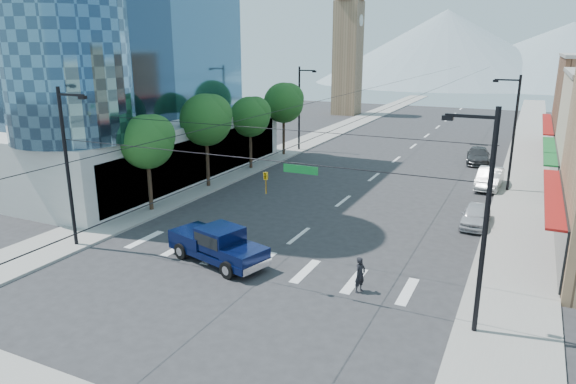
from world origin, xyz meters
name	(u,v)px	position (x,y,z in m)	size (l,w,h in m)	color
ground	(250,274)	(0.00, 0.00, 0.00)	(160.00, 160.00, 0.00)	#28282B
sidewalk_left	(322,135)	(-12.00, 40.00, 0.07)	(4.00, 120.00, 0.15)	gray
sidewalk_right	(528,151)	(12.00, 40.00, 0.07)	(4.00, 120.00, 0.15)	gray
office_tower	(62,5)	(-26.26, 13.85, 14.45)	(29.50, 27.00, 30.00)	#B7B7B2
clock_tower	(348,49)	(-16.50, 62.00, 10.64)	(4.80, 4.80, 20.40)	#8C6B4C
mountain_left	(445,46)	(-15.00, 150.00, 11.00)	(80.00, 80.00, 22.00)	gray
mountain_right	(570,53)	(20.00, 160.00, 9.00)	(90.00, 90.00, 18.00)	gray
tree_near	(149,140)	(-11.07, 6.10, 4.99)	(3.65, 3.64, 6.71)	black
tree_midnear	(208,118)	(-11.07, 13.10, 5.59)	(4.09, 4.09, 7.52)	black
tree_midfar	(252,116)	(-11.07, 20.10, 4.99)	(3.65, 3.64, 6.71)	black
tree_far	(285,102)	(-11.07, 27.10, 5.59)	(4.09, 4.09, 7.52)	black
signal_rig	(241,191)	(0.19, -1.00, 4.64)	(21.80, 0.20, 9.00)	black
lamp_pole_nw	(300,105)	(-10.67, 30.00, 4.94)	(2.00, 0.25, 9.00)	black
lamp_pole_ne	(513,129)	(10.67, 22.00, 4.94)	(2.00, 0.25, 9.00)	black
pickup_truck	(217,244)	(-2.27, 0.60, 1.04)	(6.22, 3.59, 2.00)	#070F34
pedestrian	(360,275)	(5.57, 0.54, 0.86)	(0.63, 0.41, 1.72)	black
parked_car_near	(476,215)	(9.40, 12.47, 0.70)	(1.65, 4.11, 1.40)	silver
parked_car_mid	(490,178)	(9.40, 22.47, 0.82)	(1.73, 4.97, 1.64)	silver
parked_car_far	(478,156)	(7.60, 31.80, 0.75)	(2.10, 5.17, 1.50)	#333436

